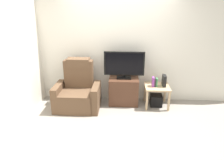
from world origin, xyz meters
TOP-DOWN VIEW (x-y plane):
  - ground_plane at (0.00, 0.00)m, footprint 6.40×6.40m
  - wall_back at (0.00, 1.13)m, footprint 6.40×0.06m
  - wall_side at (-1.88, 0.00)m, footprint 0.06×4.48m
  - tv_stand at (0.13, 0.84)m, footprint 0.67×0.46m
  - television at (0.13, 0.86)m, footprint 0.90×0.20m
  - recliner_armchair at (-0.89, 0.59)m, footprint 0.98×0.78m
  - side_table at (0.88, 0.76)m, footprint 0.54×0.54m
  - subwoofer_box at (0.88, 0.76)m, footprint 0.26×0.26m
  - book_leftmost at (0.78, 0.74)m, footprint 0.04×0.13m
  - book_middle at (0.82, 0.74)m, footprint 0.04×0.13m
  - book_rightmost at (0.85, 0.74)m, footprint 0.03×0.12m
  - game_console at (1.02, 0.77)m, footprint 0.07×0.20m

SIDE VIEW (x-z plane):
  - ground_plane at x=0.00m, z-range 0.00..0.00m
  - subwoofer_box at x=0.88m, z-range 0.00..0.26m
  - tv_stand at x=0.13m, z-range 0.00..0.62m
  - recliner_armchair at x=-0.89m, z-range -0.17..0.91m
  - side_table at x=0.88m, z-range 0.16..0.65m
  - book_rightmost at x=0.85m, z-range 0.48..0.68m
  - book_middle at x=0.82m, z-range 0.48..0.68m
  - book_leftmost at x=0.78m, z-range 0.48..0.70m
  - game_console at x=1.02m, z-range 0.48..0.74m
  - television at x=0.13m, z-range 0.63..1.25m
  - wall_back at x=0.00m, z-range 0.00..2.60m
  - wall_side at x=-1.88m, z-range 0.00..2.60m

